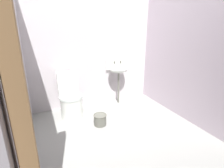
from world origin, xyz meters
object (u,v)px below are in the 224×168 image
wooden_door_post (19,106)px  toilet_near_wall (70,99)px  sink (118,68)px  bucket (100,119)px

wooden_door_post → toilet_near_wall: size_ratio=2.92×
wooden_door_post → toilet_near_wall: bearing=72.8°
sink → bucket: sink is taller
toilet_near_wall → bucket: toilet_near_wall is taller
wooden_door_post → toilet_near_wall: (0.60, 1.93, -0.82)m
sink → bucket: size_ratio=4.46×
wooden_door_post → toilet_near_wall: wooden_door_post is taller
toilet_near_wall → bucket: bearing=126.5°
toilet_near_wall → bucket: 0.68m
wooden_door_post → sink: size_ratio=2.30×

